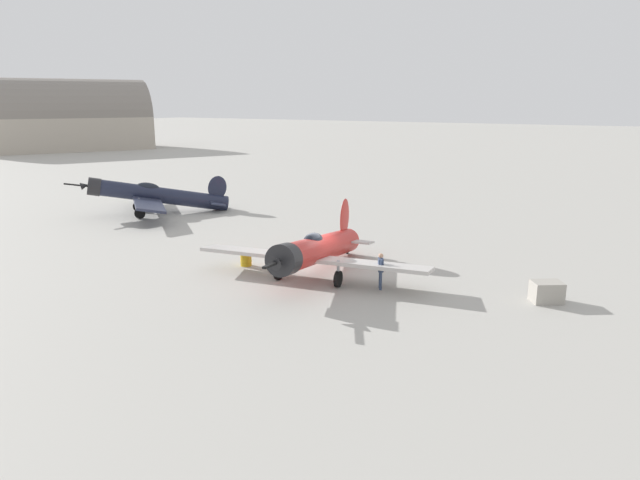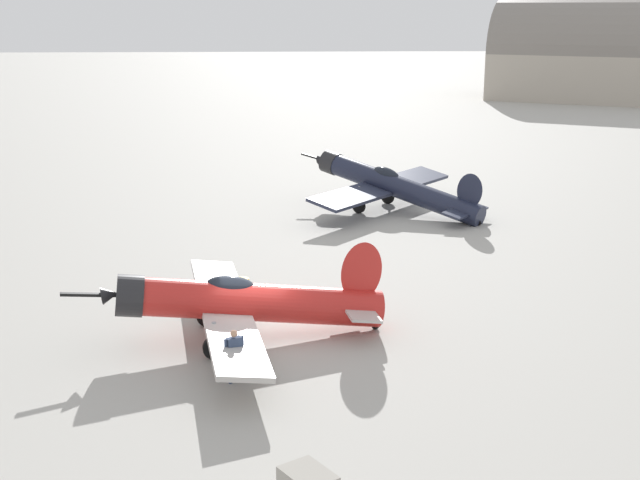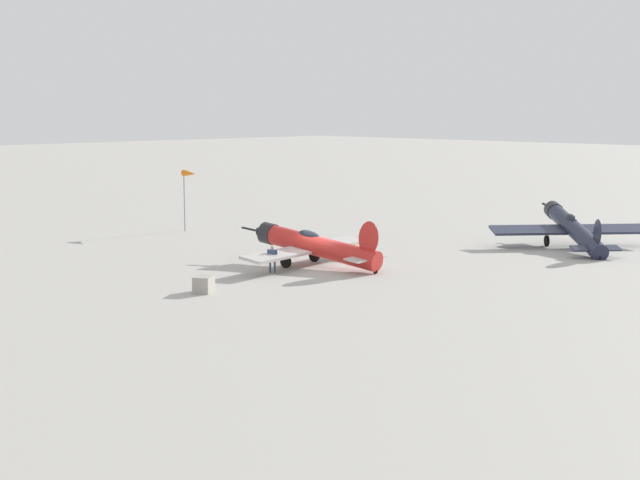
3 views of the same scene
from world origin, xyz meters
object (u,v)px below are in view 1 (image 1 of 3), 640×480
object	(u,v)px
airplane_mid_apron	(155,195)
fuel_drum	(246,258)
airplane_foreground	(316,250)
equipment_crate	(547,292)
ground_crew_mechanic	(381,267)

from	to	relation	value
airplane_mid_apron	fuel_drum	size ratio (longest dim) A/B	11.83
airplane_foreground	fuel_drum	world-z (taller)	airplane_foreground
fuel_drum	equipment_crate	bearing A→B (deg)	7.87
airplane_foreground	equipment_crate	xyz separation A→B (m)	(10.69, 1.88, -0.91)
airplane_foreground	airplane_mid_apron	size ratio (longest dim) A/B	1.15
ground_crew_mechanic	equipment_crate	bearing A→B (deg)	-12.99
airplane_foreground	ground_crew_mechanic	xyz separation A→B (m)	(3.58, -0.14, -0.33)
equipment_crate	fuel_drum	xyz separation A→B (m)	(-14.98, -2.07, -0.03)
airplane_mid_apron	fuel_drum	world-z (taller)	airplane_mid_apron
ground_crew_mechanic	fuel_drum	xyz separation A→B (m)	(-7.87, -0.06, -0.61)
equipment_crate	ground_crew_mechanic	bearing A→B (deg)	-164.17
airplane_mid_apron	equipment_crate	distance (m)	30.56
fuel_drum	airplane_foreground	bearing A→B (deg)	2.61
airplane_foreground	fuel_drum	size ratio (longest dim) A/B	13.59
airplane_foreground	airplane_mid_apron	bearing A→B (deg)	-121.02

